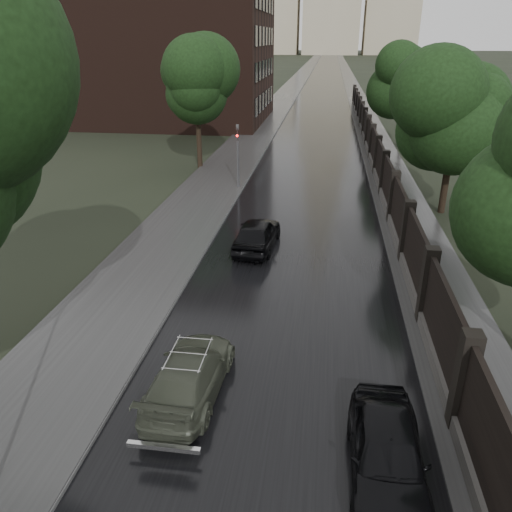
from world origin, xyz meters
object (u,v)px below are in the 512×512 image
Objects in this scene: tree_left_far at (197,93)px; volga_sedan at (190,374)px; tree_right_b at (455,120)px; car_right_near at (387,452)px; traffic_light at (238,151)px; tree_right_c at (407,88)px; hatchback_left at (257,234)px.

tree_left_far is 25.78m from volga_sedan.
tree_right_b is 19.86m from car_right_near.
tree_right_b reaches higher than traffic_light.
car_right_near is at bearing -72.14° from traffic_light.
tree_right_c is 1.69× the size of hatchback_left.
traffic_light is at bearing -128.18° from tree_right_c.
tree_right_b is (15.50, -8.00, -0.29)m from tree_left_far.
tree_right_b is 1.65× the size of volga_sedan.
traffic_light is at bearing 108.18° from car_right_near.
traffic_light is at bearing 165.76° from tree_right_b.
tree_left_far reaches higher than traffic_light.
tree_right_c is 1.75× the size of traffic_light.
car_right_near is (7.02, -21.79, -1.72)m from traffic_light.
volga_sedan is at bearing -105.60° from tree_right_c.
traffic_light reaches higher than hatchback_left.
hatchback_left reaches higher than car_right_near.
traffic_light is at bearing -71.31° from hatchback_left.
car_right_near reaches higher than volga_sedan.
tree_left_far is 18.45m from tree_right_c.
tree_left_far is 29.22m from car_right_near.
car_right_near is at bearing 113.97° from hatchback_left.
tree_left_far is 1.05× the size of tree_right_c.
tree_right_c is 1.65× the size of volga_sedan.
traffic_light is 0.94× the size of volga_sedan.
tree_right_c is at bearing 32.83° from tree_left_far.
tree_right_b is at bearing -117.61° from volga_sedan.
volga_sedan is at bearing 157.01° from car_right_near.
tree_left_far is at bearing 112.13° from car_right_near.
tree_left_far reaches higher than volga_sedan.
tree_left_far is 1.05× the size of tree_right_b.
hatchback_left is (2.50, -9.44, -1.69)m from traffic_light.
tree_left_far is 17.45m from tree_right_b.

